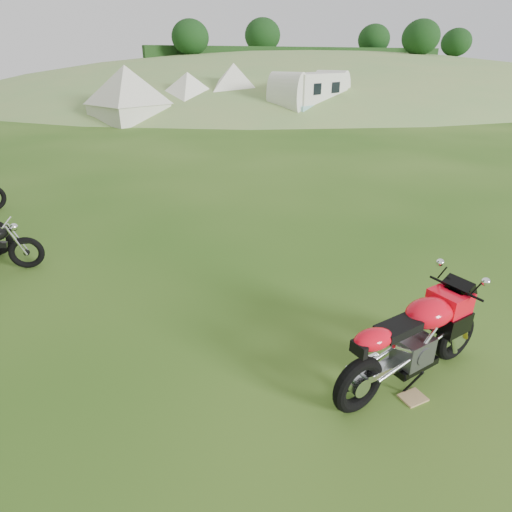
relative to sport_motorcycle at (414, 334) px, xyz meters
name	(u,v)px	position (x,y,z in m)	size (l,w,h in m)	color
ground	(288,301)	(-0.38, 2.00, -0.61)	(120.00, 120.00, 0.00)	#225011
hillside	(308,89)	(23.62, 42.00, -0.61)	(80.00, 64.00, 8.00)	#6B994E
hedgerow	(308,89)	(23.62, 42.00, -0.61)	(36.00, 1.20, 8.60)	#1A3311
sport_motorcycle	(414,334)	(0.00, 0.00, 0.00)	(2.02, 0.50, 1.21)	red
plywood_board	(413,398)	(-0.12, -0.24, -0.60)	(0.25, 0.20, 0.02)	tan
tent_left	(127,95)	(0.72, 22.17, 0.78)	(3.21, 3.21, 2.78)	beige
tent_mid	(189,94)	(4.42, 23.43, 0.66)	(2.92, 2.92, 2.53)	white
tent_right	(234,91)	(7.20, 23.17, 0.80)	(3.24, 3.24, 2.81)	white
caravan	(310,96)	(10.44, 19.62, 0.64)	(5.32, 2.38, 2.49)	white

